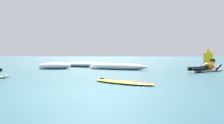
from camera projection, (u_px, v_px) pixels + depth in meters
ground_plane at (135, 69)px, 15.91m from camera, size 120.00×120.00×0.00m
surfer_far at (207, 68)px, 13.41m from camera, size 1.59×2.34×0.53m
drifting_surfboard at (123, 82)px, 8.18m from camera, size 1.83×1.72×0.16m
whitewater_front at (55, 66)px, 15.62m from camera, size 1.59×1.23×0.29m
whitewater_mid_left at (88, 65)px, 17.87m from camera, size 3.24×2.32×0.26m
whitewater_mid_right at (118, 67)px, 14.99m from camera, size 2.88×1.67×0.27m
channel_marker_buoy at (208, 59)px, 18.56m from camera, size 0.51×0.51×0.94m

